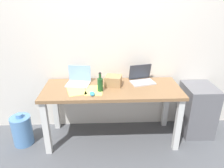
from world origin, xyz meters
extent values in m
plane|color=#515459|center=(0.00, 0.00, 0.00)|extent=(8.00, 8.00, 0.00)
cube|color=silver|center=(0.00, 0.39, 1.30)|extent=(5.20, 0.08, 2.60)
cube|color=olive|center=(0.00, 0.00, 0.74)|extent=(1.72, 0.66, 0.04)
cube|color=silver|center=(-0.80, -0.27, 0.36)|extent=(0.07, 0.07, 0.72)
cube|color=silver|center=(0.80, -0.27, 0.36)|extent=(0.07, 0.07, 0.72)
cube|color=silver|center=(-0.80, 0.27, 0.36)|extent=(0.07, 0.07, 0.72)
cube|color=silver|center=(0.80, 0.27, 0.36)|extent=(0.07, 0.07, 0.72)
cube|color=silver|center=(-0.44, 0.11, 0.77)|extent=(0.32, 0.25, 0.02)
cube|color=#8CB7EA|center=(-0.42, 0.22, 0.88)|extent=(0.29, 0.06, 0.21)
cube|color=silver|center=(0.41, 0.13, 0.77)|extent=(0.34, 0.27, 0.02)
cube|color=#333842|center=(0.39, 0.23, 0.88)|extent=(0.31, 0.12, 0.21)
cylinder|color=#1E5123|center=(-0.15, -0.09, 0.84)|extent=(0.07, 0.07, 0.16)
cylinder|color=#1E5123|center=(-0.15, -0.09, 0.95)|extent=(0.03, 0.03, 0.07)
cylinder|color=black|center=(-0.15, -0.09, 0.99)|extent=(0.03, 0.03, 0.01)
ellipsoid|color=#338CC6|center=(-0.24, -0.20, 0.78)|extent=(0.08, 0.11, 0.03)
cube|color=tan|center=(0.02, 0.08, 0.82)|extent=(0.24, 0.23, 0.13)
cube|color=#F4E06B|center=(-0.44, -0.07, 0.76)|extent=(0.28, 0.34, 0.00)
cube|color=#F4E06B|center=(-0.22, -0.07, 0.76)|extent=(0.23, 0.31, 0.00)
cylinder|color=#598CC6|center=(-1.18, -0.07, 0.20)|extent=(0.26, 0.26, 0.40)
cylinder|color=#598CC6|center=(-1.18, -0.07, 0.42)|extent=(0.09, 0.09, 0.05)
cube|color=slate|center=(1.20, 0.10, 0.35)|extent=(0.40, 0.48, 0.71)
camera|label=1|loc=(-0.10, -2.37, 1.83)|focal=33.21mm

